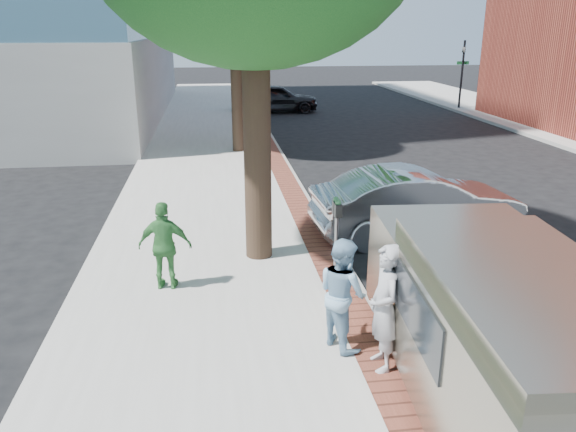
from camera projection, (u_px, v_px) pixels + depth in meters
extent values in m
plane|color=black|center=(304.00, 303.00, 9.59)|extent=(120.00, 120.00, 0.00)
cube|color=#9E9991|center=(212.00, 181.00, 16.89)|extent=(5.00, 60.00, 0.15)
cube|color=brown|center=(284.00, 176.00, 17.14)|extent=(0.60, 60.00, 0.01)
cube|color=gray|center=(296.00, 178.00, 17.21)|extent=(0.10, 60.00, 0.15)
cylinder|color=black|center=(254.00, 78.00, 29.75)|extent=(0.12, 0.12, 3.80)
imported|color=black|center=(254.00, 57.00, 29.40)|extent=(0.18, 0.15, 0.90)
cube|color=#1E7238|center=(254.00, 65.00, 29.53)|extent=(0.70, 0.03, 0.18)
cylinder|color=black|center=(462.00, 76.00, 31.24)|extent=(0.12, 0.12, 3.80)
imported|color=black|center=(464.00, 55.00, 30.89)|extent=(0.18, 0.15, 0.90)
cube|color=#1E7238|center=(463.00, 63.00, 31.01)|extent=(0.70, 0.03, 0.18)
cylinder|color=black|center=(257.00, 147.00, 10.55)|extent=(0.52, 0.52, 4.40)
cylinder|color=black|center=(237.00, 98.00, 20.13)|extent=(0.40, 0.40, 3.85)
ellipsoid|color=#14461B|center=(234.00, 1.00, 19.09)|extent=(4.80, 4.80, 3.94)
cylinder|color=gray|center=(336.00, 245.00, 10.18)|extent=(0.07, 0.07, 1.15)
cube|color=#2D3030|center=(338.00, 211.00, 9.87)|extent=(0.12, 0.14, 0.24)
cube|color=#2D3030|center=(336.00, 208.00, 10.04)|extent=(0.12, 0.14, 0.24)
sphere|color=#3F8C4C|center=(338.00, 202.00, 9.82)|extent=(0.11, 0.11, 0.11)
sphere|color=#3F8C4C|center=(336.00, 200.00, 9.99)|extent=(0.11, 0.11, 0.11)
imported|color=#9A9A9F|center=(385.00, 308.00, 7.28)|extent=(0.42, 0.64, 1.75)
imported|color=#81AAC7|center=(342.00, 293.00, 7.84)|extent=(0.87, 0.96, 1.62)
imported|color=#387D3B|center=(165.00, 246.00, 9.61)|extent=(0.96, 0.50, 1.56)
imported|color=silver|center=(417.00, 204.00, 12.45)|extent=(4.74, 1.90, 1.53)
imported|color=black|center=(276.00, 98.00, 30.80)|extent=(4.58, 1.90, 1.55)
cube|color=gray|center=(507.00, 339.00, 6.39)|extent=(2.56, 5.55, 1.52)
cube|color=gray|center=(440.00, 276.00, 8.72)|extent=(2.15, 1.17, 0.90)
cube|color=gray|center=(531.00, 284.00, 5.80)|extent=(2.21, 3.96, 0.18)
cylinder|color=black|center=(389.00, 323.00, 8.23)|extent=(0.30, 0.74, 0.72)
cylinder|color=black|center=(511.00, 320.00, 8.33)|extent=(0.30, 0.74, 0.72)
cube|color=black|center=(411.00, 305.00, 6.44)|extent=(0.20, 2.24, 0.62)
cube|color=black|center=(432.00, 242.00, 9.08)|extent=(1.80, 0.17, 0.45)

